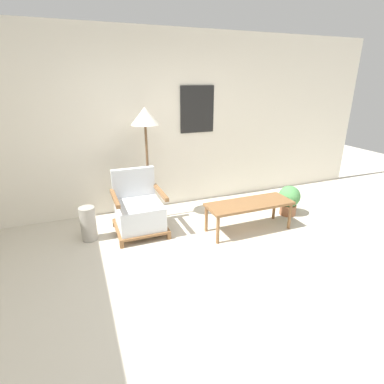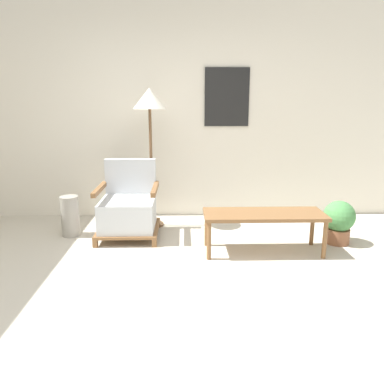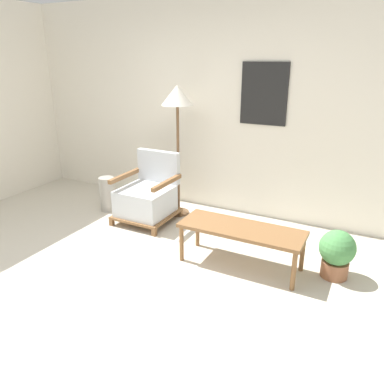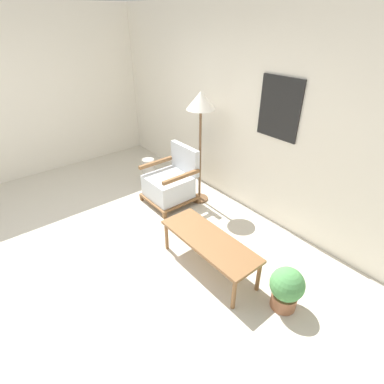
% 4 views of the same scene
% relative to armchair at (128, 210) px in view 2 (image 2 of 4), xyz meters
% --- Properties ---
extents(ground_plane, '(14.00, 14.00, 0.00)m').
position_rel_armchair_xyz_m(ground_plane, '(0.48, -1.63, -0.31)').
color(ground_plane, beige).
extents(wall_back, '(8.00, 0.09, 2.70)m').
position_rel_armchair_xyz_m(wall_back, '(0.48, 0.83, 1.04)').
color(wall_back, silver).
rests_on(wall_back, ground_plane).
extents(armchair, '(0.67, 0.69, 0.84)m').
position_rel_armchair_xyz_m(armchair, '(0.00, 0.00, 0.00)').
color(armchair, brown).
rests_on(armchair, ground_plane).
extents(floor_lamp, '(0.39, 0.39, 1.65)m').
position_rel_armchair_xyz_m(floor_lamp, '(0.24, 0.37, 1.11)').
color(floor_lamp, brown).
rests_on(floor_lamp, ground_plane).
extents(coffee_table, '(1.21, 0.44, 0.41)m').
position_rel_armchair_xyz_m(coffee_table, '(1.43, -0.50, 0.06)').
color(coffee_table, brown).
rests_on(coffee_table, ground_plane).
extents(vase, '(0.20, 0.20, 0.46)m').
position_rel_armchair_xyz_m(vase, '(-0.67, 0.03, -0.08)').
color(vase, '#9E998E').
rests_on(vase, ground_plane).
extents(potted_plant, '(0.33, 0.33, 0.47)m').
position_rel_armchair_xyz_m(potted_plant, '(2.29, -0.28, -0.06)').
color(potted_plant, '#935B3D').
rests_on(potted_plant, ground_plane).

